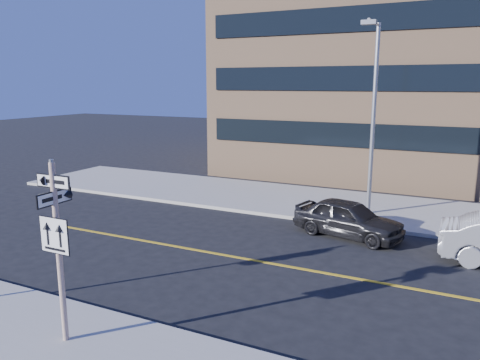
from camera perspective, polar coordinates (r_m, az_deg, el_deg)
The scene contains 5 objects.
ground at distance 13.34m, azimuth -12.40°, elevation -14.08°, with size 120.00×120.00×0.00m, color black.
sign_pole at distance 10.74m, azimuth -21.35°, elevation -7.04°, with size 0.92×0.92×4.06m.
parked_car_a at distance 18.29m, azimuth 13.04°, elevation -4.56°, with size 4.19×1.69×1.43m, color black.
streetlight_a at distance 20.42m, azimuth 15.90°, elevation 8.50°, with size 0.55×2.25×8.00m.
building_brick at distance 34.92m, azimuth 17.35°, elevation 16.55°, with size 18.00×18.00×18.00m, color tan.
Camera 1 is at (7.64, -9.31, 5.74)m, focal length 35.00 mm.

